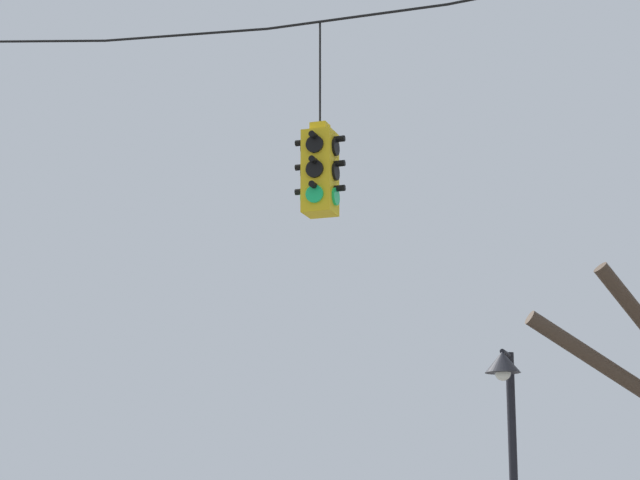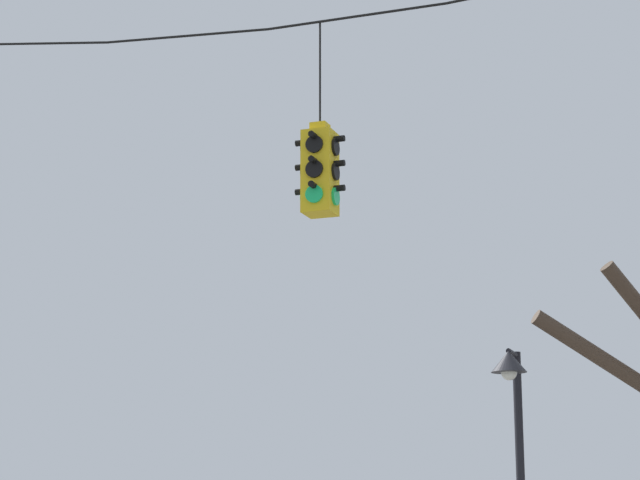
{
  "view_description": "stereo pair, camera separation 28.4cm",
  "coord_description": "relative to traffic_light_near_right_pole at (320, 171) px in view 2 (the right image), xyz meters",
  "views": [
    {
      "loc": [
        3.94,
        -13.03,
        1.99
      ],
      "look_at": [
        -0.42,
        -0.39,
        5.02
      ],
      "focal_mm": 70.0,
      "sensor_mm": 36.0,
      "label": 1
    },
    {
      "loc": [
        4.21,
        -12.93,
        1.99
      ],
      "look_at": [
        -0.42,
        -0.39,
        5.02
      ],
      "focal_mm": 70.0,
      "sensor_mm": 36.0,
      "label": 2
    }
  ],
  "objects": [
    {
      "name": "traffic_light_near_right_pole",
      "position": [
        0.0,
        0.0,
        0.0
      ],
      "size": [
        0.58,
        0.58,
        2.26
      ],
      "color": "yellow"
    },
    {
      "name": "street_lamp",
      "position": [
        1.18,
        4.48,
        -2.52
      ],
      "size": [
        0.49,
        0.85,
        4.33
      ],
      "color": "black",
      "rests_on": "ground_plane"
    }
  ]
}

